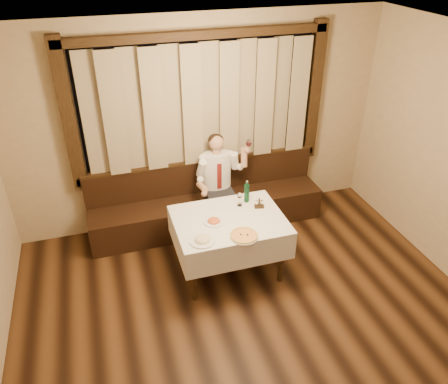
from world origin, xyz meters
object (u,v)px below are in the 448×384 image
object	(u,v)px
green_bottle	(247,193)
banquette	(207,205)
pasta_red	(214,220)
cruet_caddy	(259,205)
pasta_cream	(202,238)
pizza	(244,236)
seated_man	(219,176)
dining_table	(229,226)

from	to	relation	value
green_bottle	banquette	bearing A→B (deg)	113.38
pasta_red	cruet_caddy	distance (m)	0.61
pasta_cream	green_bottle	xyz separation A→B (m)	(0.72, 0.61, 0.08)
pasta_cream	pizza	bearing A→B (deg)	-7.33
banquette	pasta_cream	size ratio (longest dim) A/B	11.27
pizza	pasta_cream	xyz separation A→B (m)	(-0.45, 0.06, 0.03)
seated_man	green_bottle	bearing A→B (deg)	-75.78
pasta_red	seated_man	distance (m)	1.01
dining_table	green_bottle	size ratio (longest dim) A/B	4.41
banquette	dining_table	xyz separation A→B (m)	(0.00, -1.02, 0.34)
pizza	banquette	bearing A→B (deg)	92.01
green_bottle	seated_man	xyz separation A→B (m)	(-0.16, 0.64, -0.08)
dining_table	cruet_caddy	distance (m)	0.45
banquette	green_bottle	world-z (taller)	green_bottle
pasta_cream	green_bottle	bearing A→B (deg)	40.28
pasta_red	pizza	bearing A→B (deg)	-56.68
pasta_red	cruet_caddy	world-z (taller)	cruet_caddy
pizza	cruet_caddy	xyz separation A→B (m)	(0.36, 0.49, 0.03)
pasta_cream	cruet_caddy	distance (m)	0.92
pasta_cream	green_bottle	world-z (taller)	green_bottle
pasta_cream	pasta_red	bearing A→B (deg)	54.60
pizza	cruet_caddy	world-z (taller)	cruet_caddy
dining_table	banquette	bearing A→B (deg)	90.00
banquette	pasta_cream	distance (m)	1.48
pasta_red	pasta_cream	xyz separation A→B (m)	(-0.21, -0.30, 0.01)
pasta_cream	dining_table	bearing A→B (deg)	38.13
banquette	dining_table	distance (m)	1.08
pasta_cream	seated_man	distance (m)	1.37
pizza	pasta_red	distance (m)	0.43
green_bottle	pasta_red	bearing A→B (deg)	-148.64
cruet_caddy	seated_man	size ratio (longest dim) A/B	0.09
banquette	pizza	xyz separation A→B (m)	(0.05, -1.40, 0.46)
pasta_red	dining_table	bearing A→B (deg)	4.12
dining_table	pasta_cream	bearing A→B (deg)	-141.87
pasta_cream	cruet_caddy	xyz separation A→B (m)	(0.81, 0.43, 0.00)
banquette	green_bottle	xyz separation A→B (m)	(0.32, -0.73, 0.57)
pizza	pasta_cream	world-z (taller)	pasta_cream
pizza	green_bottle	world-z (taller)	green_bottle
dining_table	seated_man	distance (m)	0.96
seated_man	pasta_red	bearing A→B (deg)	-109.69
dining_table	green_bottle	world-z (taller)	green_bottle
green_bottle	cruet_caddy	world-z (taller)	green_bottle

